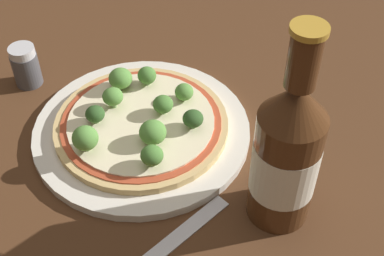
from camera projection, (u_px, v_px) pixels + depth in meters
ground_plane at (142, 134)px, 0.72m from camera, size 3.00×3.00×0.00m
plate at (143, 131)px, 0.71m from camera, size 0.29×0.29×0.01m
pizza at (142, 124)px, 0.70m from camera, size 0.23×0.23×0.01m
broccoli_floret_0 at (117, 79)px, 0.73m from camera, size 0.03×0.03×0.03m
broccoli_floret_1 at (163, 105)px, 0.70m from camera, size 0.03×0.03×0.03m
broccoli_floret_2 at (184, 92)px, 0.72m from camera, size 0.03×0.03×0.02m
broccoli_floret_3 at (156, 131)px, 0.66m from camera, size 0.03×0.03×0.03m
broccoli_floret_4 at (147, 76)px, 0.74m from camera, size 0.03×0.03×0.03m
broccoli_floret_5 at (193, 119)px, 0.68m from camera, size 0.03×0.03×0.03m
broccoli_floret_6 at (85, 138)px, 0.65m from camera, size 0.03×0.03×0.04m
broccoli_floret_7 at (113, 97)px, 0.70m from camera, size 0.03×0.03×0.03m
broccoli_floret_8 at (152, 156)px, 0.63m from camera, size 0.03×0.03×0.03m
broccoli_floret_9 at (95, 114)px, 0.69m from camera, size 0.03×0.03×0.02m
beer_bottle at (287, 154)px, 0.56m from camera, size 0.07×0.07×0.25m
pepper_shaker at (26, 66)px, 0.77m from camera, size 0.04×0.04×0.06m
fork at (171, 242)px, 0.59m from camera, size 0.07×0.17×0.00m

